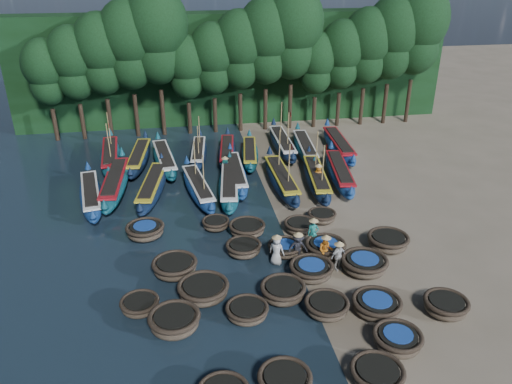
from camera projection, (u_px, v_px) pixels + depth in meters
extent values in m
plane|color=#7C6E5A|center=(288.00, 243.00, 28.06)|extent=(120.00, 120.00, 0.00)
cube|color=black|center=(234.00, 68.00, 46.80)|extent=(40.00, 3.00, 10.00)
ellipsoid|color=brown|center=(285.00, 383.00, 18.46)|extent=(2.38, 2.38, 0.67)
torus|color=#362B1F|center=(285.00, 377.00, 18.32)|extent=(2.07, 2.07, 0.20)
cylinder|color=black|center=(285.00, 376.00, 18.31)|extent=(1.56, 1.56, 0.06)
ellipsoid|color=brown|center=(377.00, 376.00, 18.80)|extent=(2.09, 2.09, 0.63)
torus|color=#362B1F|center=(378.00, 370.00, 18.67)|extent=(2.10, 2.10, 0.19)
cylinder|color=black|center=(378.00, 369.00, 18.65)|extent=(1.60, 1.60, 0.06)
ellipsoid|color=brown|center=(397.00, 342.00, 20.42)|extent=(2.46, 2.46, 0.69)
torus|color=#362B1F|center=(398.00, 335.00, 20.28)|extent=(2.09, 2.09, 0.21)
cylinder|color=black|center=(398.00, 335.00, 20.26)|extent=(1.57, 1.57, 0.06)
cylinder|color=#1A4092|center=(398.00, 334.00, 20.24)|extent=(1.21, 1.21, 0.04)
ellipsoid|color=brown|center=(175.00, 323.00, 21.38)|extent=(2.56, 2.56, 0.76)
torus|color=#362B1F|center=(174.00, 317.00, 21.23)|extent=(2.28, 2.28, 0.23)
cylinder|color=black|center=(174.00, 316.00, 21.21)|extent=(1.72, 1.72, 0.07)
ellipsoid|color=brown|center=(247.00, 312.00, 22.14)|extent=(2.29, 2.29, 0.59)
torus|color=#362B1F|center=(247.00, 308.00, 22.02)|extent=(1.95, 1.95, 0.18)
cylinder|color=black|center=(247.00, 307.00, 22.01)|extent=(1.48, 1.48, 0.05)
ellipsoid|color=brown|center=(327.00, 308.00, 22.38)|extent=(1.93, 1.93, 0.66)
torus|color=#362B1F|center=(327.00, 302.00, 22.24)|extent=(2.04, 2.04, 0.20)
cylinder|color=black|center=(327.00, 302.00, 22.23)|extent=(1.54, 1.54, 0.06)
ellipsoid|color=brown|center=(376.00, 307.00, 22.45)|extent=(2.62, 2.62, 0.67)
torus|color=#362B1F|center=(377.00, 301.00, 22.31)|extent=(2.27, 2.27, 0.20)
cylinder|color=black|center=(377.00, 300.00, 22.29)|extent=(1.73, 1.73, 0.06)
cylinder|color=#1A4092|center=(377.00, 300.00, 22.28)|extent=(1.33, 1.33, 0.04)
ellipsoid|color=brown|center=(446.00, 307.00, 22.39)|extent=(2.37, 2.37, 0.69)
torus|color=#362B1F|center=(447.00, 302.00, 22.25)|extent=(2.04, 2.04, 0.21)
cylinder|color=black|center=(447.00, 301.00, 22.23)|extent=(1.54, 1.54, 0.06)
ellipsoid|color=brown|center=(140.00, 306.00, 22.56)|extent=(2.03, 2.03, 0.57)
torus|color=#362B1F|center=(140.00, 301.00, 22.44)|extent=(1.81, 1.81, 0.17)
cylinder|color=black|center=(139.00, 301.00, 22.42)|extent=(1.37, 1.37, 0.05)
ellipsoid|color=brown|center=(204.00, 291.00, 23.42)|extent=(2.54, 2.54, 0.72)
torus|color=#362B1F|center=(203.00, 286.00, 23.27)|extent=(2.46, 2.46, 0.22)
cylinder|color=black|center=(203.00, 285.00, 23.25)|extent=(1.88, 1.88, 0.07)
ellipsoid|color=brown|center=(283.00, 293.00, 23.33)|extent=(2.33, 2.33, 0.72)
torus|color=#362B1F|center=(283.00, 287.00, 23.19)|extent=(2.17, 2.17, 0.22)
cylinder|color=black|center=(283.00, 286.00, 23.17)|extent=(1.64, 1.64, 0.07)
ellipsoid|color=brown|center=(311.00, 271.00, 24.90)|extent=(2.61, 2.61, 0.71)
torus|color=#362B1F|center=(312.00, 266.00, 24.76)|extent=(2.24, 2.24, 0.21)
cylinder|color=black|center=(312.00, 265.00, 24.74)|extent=(1.70, 1.70, 0.06)
cylinder|color=#1A4092|center=(312.00, 264.00, 24.72)|extent=(1.31, 1.31, 0.04)
ellipsoid|color=brown|center=(364.00, 266.00, 25.32)|extent=(2.75, 2.75, 0.75)
torus|color=#362B1F|center=(365.00, 260.00, 25.17)|extent=(2.40, 2.40, 0.23)
cylinder|color=black|center=(365.00, 259.00, 25.15)|extent=(1.83, 1.83, 0.07)
cylinder|color=#1A4092|center=(365.00, 258.00, 25.13)|extent=(1.40, 1.40, 0.05)
ellipsoid|color=brown|center=(175.00, 268.00, 25.14)|extent=(2.17, 2.17, 0.72)
torus|color=#362B1F|center=(175.00, 263.00, 24.99)|extent=(2.31, 2.31, 0.22)
cylinder|color=black|center=(174.00, 262.00, 24.97)|extent=(1.76, 1.76, 0.07)
ellipsoid|color=brown|center=(244.00, 249.00, 26.82)|extent=(2.36, 2.36, 0.63)
torus|color=#362B1F|center=(244.00, 245.00, 26.69)|extent=(1.94, 1.94, 0.19)
cylinder|color=black|center=(244.00, 244.00, 26.67)|extent=(1.47, 1.47, 0.06)
ellipsoid|color=brown|center=(285.00, 250.00, 26.85)|extent=(1.78, 1.78, 0.59)
torus|color=#362B1F|center=(285.00, 245.00, 26.73)|extent=(1.91, 1.91, 0.18)
cylinder|color=black|center=(285.00, 245.00, 26.72)|extent=(1.45, 1.45, 0.05)
cylinder|color=#1A4092|center=(285.00, 244.00, 26.70)|extent=(1.12, 1.12, 0.04)
ellipsoid|color=brown|center=(325.00, 249.00, 26.81)|extent=(2.24, 2.24, 0.69)
torus|color=#362B1F|center=(326.00, 244.00, 26.67)|extent=(2.22, 2.22, 0.21)
cylinder|color=black|center=(326.00, 243.00, 26.65)|extent=(1.69, 1.69, 0.06)
cylinder|color=#1A4092|center=(326.00, 242.00, 26.64)|extent=(1.30, 1.30, 0.04)
ellipsoid|color=brown|center=(388.00, 243.00, 27.33)|extent=(2.21, 2.21, 0.75)
torus|color=#362B1F|center=(389.00, 237.00, 27.17)|extent=(2.30, 2.30, 0.23)
cylinder|color=black|center=(389.00, 237.00, 27.15)|extent=(1.74, 1.74, 0.07)
ellipsoid|color=brown|center=(145.00, 232.00, 28.43)|extent=(2.27, 2.27, 0.72)
torus|color=#362B1F|center=(145.00, 227.00, 28.28)|extent=(2.22, 2.22, 0.22)
cylinder|color=black|center=(145.00, 226.00, 28.26)|extent=(1.68, 1.68, 0.07)
cylinder|color=#1A4092|center=(145.00, 225.00, 28.25)|extent=(1.29, 1.29, 0.04)
ellipsoid|color=brown|center=(216.00, 225.00, 29.33)|extent=(1.92, 1.92, 0.57)
torus|color=#362B1F|center=(216.00, 221.00, 29.22)|extent=(1.64, 1.64, 0.17)
cylinder|color=black|center=(216.00, 220.00, 29.20)|extent=(1.23, 1.23, 0.05)
ellipsoid|color=brown|center=(247.00, 230.00, 28.73)|extent=(2.15, 2.15, 0.65)
torus|color=#362B1F|center=(247.00, 225.00, 28.59)|extent=(2.12, 2.12, 0.20)
cylinder|color=black|center=(247.00, 224.00, 28.58)|extent=(1.62, 1.62, 0.06)
ellipsoid|color=brown|center=(300.00, 227.00, 29.03)|extent=(2.25, 2.25, 0.61)
torus|color=#362B1F|center=(300.00, 223.00, 28.90)|extent=(1.88, 1.88, 0.19)
cylinder|color=black|center=(300.00, 222.00, 28.89)|extent=(1.42, 1.42, 0.06)
ellipsoid|color=brown|center=(322.00, 217.00, 30.15)|extent=(2.09, 2.09, 0.58)
torus|color=#362B1F|center=(322.00, 213.00, 30.03)|extent=(1.74, 1.74, 0.17)
cylinder|color=black|center=(322.00, 213.00, 30.02)|extent=(1.32, 1.32, 0.05)
ellipsoid|color=navy|center=(91.00, 195.00, 32.43)|extent=(2.70, 7.99, 0.98)
cone|color=navy|center=(87.00, 165.00, 35.42)|extent=(0.43, 0.43, 0.59)
cone|color=navy|center=(92.00, 214.00, 28.91)|extent=(0.43, 0.43, 0.49)
cube|color=white|center=(90.00, 190.00, 32.25)|extent=(2.03, 6.18, 0.12)
cube|color=black|center=(90.00, 189.00, 32.22)|extent=(1.64, 5.36, 0.10)
ellipsoid|color=navy|center=(115.00, 184.00, 33.93)|extent=(2.00, 8.97, 1.11)
cone|color=navy|center=(121.00, 151.00, 37.51)|extent=(0.49, 0.49, 0.67)
cone|color=navy|center=(104.00, 203.00, 29.75)|extent=(0.49, 0.49, 0.56)
cube|color=maroon|center=(114.00, 177.00, 33.73)|extent=(1.48, 6.95, 0.13)
cube|color=black|center=(114.00, 176.00, 33.69)|extent=(1.14, 6.05, 0.11)
ellipsoid|color=#0E1F36|center=(152.00, 187.00, 33.52)|extent=(2.73, 8.30, 1.02)
cone|color=#0E1F36|center=(161.00, 156.00, 36.83)|extent=(0.45, 0.45, 0.61)
cone|color=#0E1F36|center=(140.00, 206.00, 29.67)|extent=(0.45, 0.45, 0.51)
cube|color=gold|center=(152.00, 181.00, 33.34)|extent=(2.05, 6.42, 0.12)
cube|color=black|center=(152.00, 180.00, 33.30)|extent=(1.65, 5.57, 0.10)
ellipsoid|color=navy|center=(198.00, 188.00, 33.45)|extent=(2.59, 7.96, 0.98)
cone|color=navy|center=(187.00, 159.00, 36.45)|extent=(0.43, 0.43, 0.59)
cone|color=navy|center=(211.00, 205.00, 29.92)|extent=(0.43, 0.43, 0.49)
cube|color=white|center=(198.00, 182.00, 33.27)|extent=(1.94, 6.16, 0.12)
cube|color=black|center=(198.00, 181.00, 33.24)|extent=(1.56, 5.35, 0.10)
cylinder|color=#997F4C|center=(195.00, 160.00, 33.81)|extent=(0.07, 0.23, 2.74)
cylinder|color=#997F4C|center=(203.00, 175.00, 31.54)|extent=(0.07, 0.23, 2.74)
plane|color=red|center=(205.00, 157.00, 31.07)|extent=(0.00, 0.34, 0.34)
ellipsoid|color=navy|center=(229.00, 186.00, 33.69)|extent=(2.47, 8.35, 1.03)
cone|color=navy|center=(229.00, 155.00, 37.02)|extent=(0.45, 0.45, 0.62)
cone|color=navy|center=(229.00, 205.00, 29.81)|extent=(0.45, 0.45, 0.51)
cube|color=white|center=(229.00, 180.00, 33.51)|extent=(1.85, 6.46, 0.12)
cube|color=black|center=(229.00, 179.00, 33.47)|extent=(1.47, 5.61, 0.10)
ellipsoid|color=navy|center=(236.00, 174.00, 35.47)|extent=(1.64, 8.18, 1.02)
cone|color=navy|center=(230.00, 146.00, 38.73)|extent=(0.45, 0.45, 0.61)
cone|color=navy|center=(242.00, 190.00, 31.66)|extent=(0.45, 0.45, 0.51)
cube|color=white|center=(235.00, 169.00, 35.28)|extent=(1.21, 6.34, 0.12)
cube|color=black|center=(235.00, 168.00, 35.25)|extent=(0.91, 5.52, 0.10)
ellipsoid|color=#0E1F36|center=(281.00, 180.00, 34.54)|extent=(1.62, 8.57, 1.07)
cone|color=#0E1F36|center=(270.00, 149.00, 37.95)|extent=(0.47, 0.47, 0.64)
cone|color=#0E1F36|center=(297.00, 198.00, 30.56)|extent=(0.47, 0.47, 0.53)
cube|color=gold|center=(282.00, 174.00, 34.35)|extent=(1.19, 6.64, 0.13)
cube|color=black|center=(282.00, 173.00, 34.31)|extent=(0.89, 5.78, 0.11)
cylinder|color=#997F4C|center=(279.00, 150.00, 34.96)|extent=(0.07, 0.25, 2.99)
cylinder|color=#997F4C|center=(289.00, 166.00, 32.40)|extent=(0.07, 0.25, 2.99)
plane|color=red|center=(292.00, 147.00, 31.86)|extent=(0.00, 0.37, 0.37)
ellipsoid|color=#0E1F36|center=(317.00, 179.00, 34.73)|extent=(2.49, 8.40, 1.04)
cone|color=#0E1F36|center=(309.00, 149.00, 38.08)|extent=(0.46, 0.46, 0.62)
cone|color=#0E1F36|center=(327.00, 196.00, 30.83)|extent=(0.46, 0.46, 0.52)
cube|color=gold|center=(317.00, 173.00, 34.55)|extent=(1.86, 6.50, 0.12)
cube|color=black|center=(317.00, 172.00, 34.51)|extent=(1.48, 5.65, 0.10)
cylinder|color=#997F4C|center=(317.00, 150.00, 35.14)|extent=(0.07, 0.25, 2.90)
cylinder|color=#997F4C|center=(323.00, 165.00, 32.62)|extent=(0.07, 0.25, 2.90)
plane|color=red|center=(327.00, 147.00, 32.08)|extent=(0.00, 0.36, 0.36)
ellipsoid|color=navy|center=(340.00, 173.00, 35.66)|extent=(2.74, 8.57, 1.05)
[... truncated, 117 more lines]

